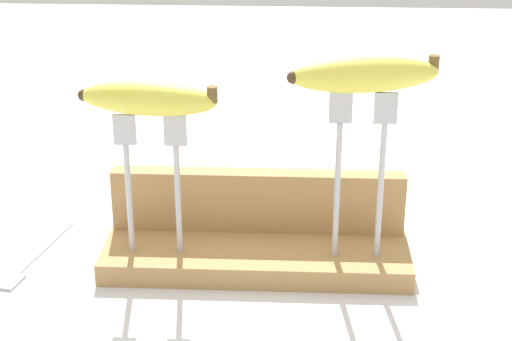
{
  "coord_description": "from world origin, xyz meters",
  "views": [
    {
      "loc": [
        0.04,
        -0.9,
        0.51
      ],
      "look_at": [
        0.0,
        0.0,
        0.13
      ],
      "focal_mm": 58.53,
      "sensor_mm": 36.0,
      "label": 1
    }
  ],
  "objects_px": {
    "fork_fallen_near": "(221,210)",
    "fork_stand_left": "(152,171)",
    "banana_raised_left": "(148,99)",
    "banana_raised_right": "(365,75)",
    "fork_stand_right": "(360,162)",
    "fork_fallen_far": "(28,262)"
  },
  "relations": [
    {
      "from": "fork_fallen_near",
      "to": "fork_stand_left",
      "type": "bearing_deg",
      "value": -110.98
    },
    {
      "from": "banana_raised_left",
      "to": "banana_raised_right",
      "type": "distance_m",
      "value": 0.24
    },
    {
      "from": "banana_raised_left",
      "to": "fork_fallen_near",
      "type": "height_order",
      "value": "banana_raised_left"
    },
    {
      "from": "fork_stand_left",
      "to": "fork_stand_right",
      "type": "xyz_separation_m",
      "value": [
        0.24,
        0.0,
        0.02
      ]
    },
    {
      "from": "fork_fallen_far",
      "to": "fork_fallen_near",
      "type": "bearing_deg",
      "value": 35.29
    },
    {
      "from": "fork_stand_right",
      "to": "fork_fallen_near",
      "type": "distance_m",
      "value": 0.28
    },
    {
      "from": "banana_raised_right",
      "to": "fork_stand_right",
      "type": "bearing_deg",
      "value": 10.58
    },
    {
      "from": "fork_stand_left",
      "to": "banana_raised_right",
      "type": "relative_size",
      "value": 1.01
    },
    {
      "from": "fork_stand_left",
      "to": "fork_fallen_near",
      "type": "distance_m",
      "value": 0.22
    },
    {
      "from": "fork_fallen_near",
      "to": "fork_fallen_far",
      "type": "distance_m",
      "value": 0.28
    },
    {
      "from": "banana_raised_right",
      "to": "fork_fallen_far",
      "type": "height_order",
      "value": "banana_raised_right"
    },
    {
      "from": "fork_stand_right",
      "to": "banana_raised_right",
      "type": "relative_size",
      "value": 1.19
    },
    {
      "from": "banana_raised_right",
      "to": "fork_fallen_near",
      "type": "height_order",
      "value": "banana_raised_right"
    },
    {
      "from": "banana_raised_left",
      "to": "banana_raised_right",
      "type": "height_order",
      "value": "banana_raised_right"
    },
    {
      "from": "banana_raised_left",
      "to": "fork_fallen_far",
      "type": "distance_m",
      "value": 0.27
    },
    {
      "from": "banana_raised_left",
      "to": "banana_raised_right",
      "type": "xyz_separation_m",
      "value": [
        0.24,
        -0.0,
        0.03
      ]
    },
    {
      "from": "fork_fallen_near",
      "to": "banana_raised_right",
      "type": "bearing_deg",
      "value": -43.23
    },
    {
      "from": "fork_stand_left",
      "to": "fork_fallen_far",
      "type": "relative_size",
      "value": 0.98
    },
    {
      "from": "fork_stand_right",
      "to": "fork_fallen_near",
      "type": "height_order",
      "value": "fork_stand_right"
    },
    {
      "from": "fork_stand_left",
      "to": "fork_fallen_far",
      "type": "bearing_deg",
      "value": 177.74
    },
    {
      "from": "banana_raised_right",
      "to": "fork_fallen_far",
      "type": "distance_m",
      "value": 0.47
    },
    {
      "from": "fork_stand_left",
      "to": "fork_stand_right",
      "type": "relative_size",
      "value": 0.85
    }
  ]
}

